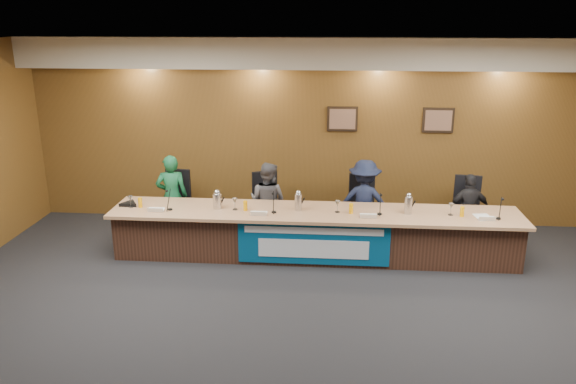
% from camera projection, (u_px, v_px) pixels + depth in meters
% --- Properties ---
extents(floor, '(10.00, 10.00, 0.00)m').
position_uv_depth(floor, '(306.00, 343.00, 6.34)').
color(floor, black).
rests_on(floor, ground).
extents(ceiling, '(10.00, 8.00, 0.04)m').
position_uv_depth(ceiling, '(310.00, 52.00, 5.37)').
color(ceiling, silver).
rests_on(ceiling, wall_back).
extents(wall_back, '(10.00, 0.04, 3.20)m').
position_uv_depth(wall_back, '(319.00, 133.00, 9.66)').
color(wall_back, brown).
rests_on(wall_back, floor).
extents(soffit, '(10.00, 0.50, 0.50)m').
position_uv_depth(soffit, '(320.00, 53.00, 9.01)').
color(soffit, beige).
rests_on(soffit, wall_back).
extents(dais_body, '(6.00, 0.80, 0.70)m').
position_uv_depth(dais_body, '(314.00, 235.00, 8.52)').
color(dais_body, '#3B2117').
rests_on(dais_body, floor).
extents(dais_top, '(6.10, 0.95, 0.05)m').
position_uv_depth(dais_top, '(315.00, 213.00, 8.35)').
color(dais_top, '#AB7B55').
rests_on(dais_top, dais_body).
extents(banner, '(2.20, 0.02, 0.65)m').
position_uv_depth(banner, '(313.00, 244.00, 8.11)').
color(banner, navy).
rests_on(banner, dais_body).
extents(banner_text_upper, '(2.00, 0.01, 0.10)m').
position_uv_depth(banner_text_upper, '(314.00, 231.00, 8.04)').
color(banner_text_upper, silver).
rests_on(banner_text_upper, banner).
extents(banner_text_lower, '(1.60, 0.01, 0.28)m').
position_uv_depth(banner_text_lower, '(313.00, 249.00, 8.12)').
color(banner_text_lower, silver).
rests_on(banner_text_lower, banner).
extents(wall_photo_left, '(0.52, 0.04, 0.42)m').
position_uv_depth(wall_photo_left, '(342.00, 119.00, 9.52)').
color(wall_photo_left, black).
rests_on(wall_photo_left, wall_back).
extents(wall_photo_right, '(0.52, 0.04, 0.42)m').
position_uv_depth(wall_photo_right, '(438.00, 120.00, 9.40)').
color(wall_photo_right, black).
rests_on(wall_photo_right, wall_back).
extents(panelist_a, '(0.56, 0.43, 1.39)m').
position_uv_depth(panelist_a, '(172.00, 196.00, 9.19)').
color(panelist_a, '#145631').
rests_on(panelist_a, floor).
extents(panelist_b, '(0.77, 0.69, 1.30)m').
position_uv_depth(panelist_b, '(268.00, 201.00, 9.08)').
color(panelist_b, '#4A494E').
rests_on(panelist_b, floor).
extents(panelist_c, '(0.94, 0.61, 1.37)m').
position_uv_depth(panelist_c, '(364.00, 202.00, 8.95)').
color(panelist_c, '#141A32').
rests_on(panelist_c, floor).
extents(panelist_d, '(0.73, 0.39, 1.18)m').
position_uv_depth(panelist_d, '(468.00, 210.00, 8.86)').
color(panelist_d, black).
rests_on(panelist_d, floor).
extents(office_chair_a, '(0.53, 0.53, 0.08)m').
position_uv_depth(office_chair_a, '(175.00, 207.00, 9.35)').
color(office_chair_a, black).
rests_on(office_chair_a, floor).
extents(office_chair_b, '(0.63, 0.63, 0.08)m').
position_uv_depth(office_chair_b, '(268.00, 209.00, 9.23)').
color(office_chair_b, black).
rests_on(office_chair_b, floor).
extents(office_chair_c, '(0.54, 0.54, 0.08)m').
position_uv_depth(office_chair_c, '(363.00, 212.00, 9.11)').
color(office_chair_c, black).
rests_on(office_chair_c, floor).
extents(office_chair_d, '(0.54, 0.54, 0.08)m').
position_uv_depth(office_chair_d, '(466.00, 215.00, 8.98)').
color(office_chair_d, black).
rests_on(office_chair_d, floor).
extents(nameplate_a, '(0.24, 0.08, 0.10)m').
position_uv_depth(nameplate_a, '(155.00, 210.00, 8.28)').
color(nameplate_a, white).
rests_on(nameplate_a, dais_top).
extents(microphone_a, '(0.07, 0.07, 0.02)m').
position_uv_depth(microphone_a, '(170.00, 209.00, 8.39)').
color(microphone_a, black).
rests_on(microphone_a, dais_top).
extents(juice_glass_a, '(0.06, 0.06, 0.15)m').
position_uv_depth(juice_glass_a, '(140.00, 203.00, 8.49)').
color(juice_glass_a, '#F6A704').
rests_on(juice_glass_a, dais_top).
extents(water_glass_a, '(0.08, 0.08, 0.18)m').
position_uv_depth(water_glass_a, '(131.00, 202.00, 8.48)').
color(water_glass_a, silver).
rests_on(water_glass_a, dais_top).
extents(nameplate_b, '(0.24, 0.08, 0.10)m').
position_uv_depth(nameplate_b, '(258.00, 213.00, 8.12)').
color(nameplate_b, white).
rests_on(nameplate_b, dais_top).
extents(microphone_b, '(0.07, 0.07, 0.02)m').
position_uv_depth(microphone_b, '(274.00, 212.00, 8.27)').
color(microphone_b, black).
rests_on(microphone_b, dais_top).
extents(juice_glass_b, '(0.06, 0.06, 0.15)m').
position_uv_depth(juice_glass_b, '(245.00, 206.00, 8.35)').
color(juice_glass_b, '#F6A704').
rests_on(juice_glass_b, dais_top).
extents(water_glass_b, '(0.08, 0.08, 0.18)m').
position_uv_depth(water_glass_b, '(235.00, 204.00, 8.38)').
color(water_glass_b, silver).
rests_on(water_glass_b, dais_top).
extents(nameplate_c, '(0.24, 0.08, 0.10)m').
position_uv_depth(nameplate_c, '(369.00, 216.00, 8.02)').
color(nameplate_c, white).
rests_on(nameplate_c, dais_top).
extents(microphone_c, '(0.07, 0.07, 0.02)m').
position_uv_depth(microphone_c, '(379.00, 214.00, 8.19)').
color(microphone_c, black).
rests_on(microphone_c, dais_top).
extents(juice_glass_c, '(0.06, 0.06, 0.15)m').
position_uv_depth(juice_glass_c, '(351.00, 209.00, 8.23)').
color(juice_glass_c, '#F6A704').
rests_on(juice_glass_c, dais_top).
extents(water_glass_c, '(0.08, 0.08, 0.18)m').
position_uv_depth(water_glass_c, '(337.00, 206.00, 8.27)').
color(water_glass_c, silver).
rests_on(water_glass_c, dais_top).
extents(nameplate_d, '(0.24, 0.08, 0.10)m').
position_uv_depth(nameplate_d, '(487.00, 218.00, 7.92)').
color(nameplate_d, white).
rests_on(nameplate_d, dais_top).
extents(microphone_d, '(0.07, 0.07, 0.02)m').
position_uv_depth(microphone_d, '(498.00, 218.00, 8.02)').
color(microphone_d, black).
rests_on(microphone_d, dais_top).
extents(juice_glass_d, '(0.06, 0.06, 0.15)m').
position_uv_depth(juice_glass_d, '(462.00, 212.00, 8.10)').
color(juice_glass_d, '#F6A704').
rests_on(juice_glass_d, dais_top).
extents(water_glass_d, '(0.08, 0.08, 0.18)m').
position_uv_depth(water_glass_d, '(451.00, 209.00, 8.15)').
color(water_glass_d, silver).
rests_on(water_glass_d, dais_top).
extents(carafe_left, '(0.13, 0.13, 0.23)m').
position_uv_depth(carafe_left, '(217.00, 201.00, 8.42)').
color(carafe_left, silver).
rests_on(carafe_left, dais_top).
extents(carafe_mid, '(0.11, 0.11, 0.26)m').
position_uv_depth(carafe_mid, '(298.00, 202.00, 8.34)').
color(carafe_mid, silver).
rests_on(carafe_mid, dais_top).
extents(carafe_right, '(0.11, 0.11, 0.26)m').
position_uv_depth(carafe_right, '(408.00, 205.00, 8.20)').
color(carafe_right, silver).
rests_on(carafe_right, dais_top).
extents(speakerphone, '(0.32, 0.32, 0.05)m').
position_uv_depth(speakerphone, '(129.00, 204.00, 8.59)').
color(speakerphone, black).
rests_on(speakerphone, dais_top).
extents(paper_stack, '(0.26, 0.33, 0.01)m').
position_uv_depth(paper_stack, '(483.00, 217.00, 8.08)').
color(paper_stack, white).
rests_on(paper_stack, dais_top).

